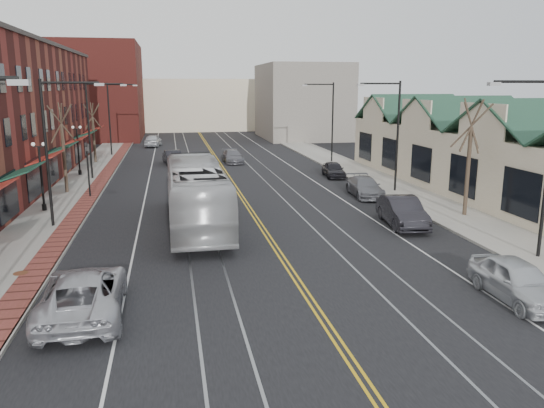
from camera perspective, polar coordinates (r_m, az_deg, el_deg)
name	(u,v)px	position (r m, az deg, el deg)	size (l,w,h in m)	color
ground	(337,342)	(17.13, 7.05, -14.49)	(160.00, 160.00, 0.00)	black
sidewalk_left	(58,211)	(36.04, -22.01, -0.69)	(4.00, 120.00, 0.15)	gray
sidewalk_right	(413,196)	(39.13, 14.90, 0.80)	(4.00, 120.00, 0.15)	gray
building_right	(492,163)	(41.72, 22.55, 4.07)	(8.00, 36.00, 4.60)	beige
backdrop_left	(93,91)	(85.22, -18.74, 11.39)	(14.00, 18.00, 14.00)	maroon
backdrop_mid	(196,104)	(99.65, -8.18, 10.55)	(22.00, 14.00, 9.00)	beige
backdrop_right	(302,102)	(81.95, 3.25, 10.95)	(12.00, 16.00, 11.00)	slate
streetlight_l_1	(54,138)	(31.22, -22.40, 6.59)	(3.33, 0.25, 8.00)	black
streetlight_l_2	(94,120)	(46.97, -18.62, 8.57)	(3.33, 0.25, 8.00)	black
streetlight_l_3	(113,111)	(62.85, -16.72, 9.54)	(3.33, 0.25, 8.00)	black
streetlight_r_0	(541,150)	(26.06, 26.93, 5.18)	(3.33, 0.25, 8.00)	black
streetlight_r_1	(392,125)	(39.88, 12.81, 8.31)	(3.33, 0.25, 8.00)	black
streetlight_r_2	(328,114)	(54.90, 6.09, 9.63)	(3.33, 0.25, 8.00)	black
lamppost_l_2	(42,178)	(35.82, -23.54, 2.58)	(0.84, 0.28, 4.27)	black
lamppost_l_3	(78,151)	(49.44, -20.11, 5.34)	(0.84, 0.28, 4.27)	black
tree_left_near	(63,146)	(41.42, -21.54, 5.80)	(1.78, 1.37, 6.48)	#382B21
tree_left_far	(93,131)	(57.17, -18.65, 7.40)	(1.66, 1.28, 6.02)	#382B21
tree_right_mid	(469,156)	(33.58, 20.43, 4.91)	(1.90, 1.46, 6.93)	#382B21
manhole_far	(21,273)	(24.57, -25.41, -6.73)	(0.60, 0.60, 0.02)	#592D19
traffic_signal	(88,165)	(39.28, -19.20, 3.94)	(0.18, 0.15, 3.80)	black
transit_bus	(196,194)	(30.12, -8.15, 1.05)	(3.05, 13.06, 3.64)	#BABABC
parked_suv	(84,293)	(19.54, -19.62, -9.04)	(2.69, 5.83, 1.62)	#B5B5BC
parked_car_a	(517,280)	(21.68, 24.88, -7.46)	(1.82, 4.52, 1.54)	silver
parked_car_b	(402,212)	(30.83, 13.84, -0.81)	(1.75, 5.02, 1.65)	black
parked_car_c	(365,187)	(38.65, 9.95, 1.82)	(1.94, 4.76, 1.38)	slate
parked_car_d	(334,170)	(46.55, 6.64, 3.70)	(1.58, 3.92, 1.33)	black
distant_car_left	(172,157)	(55.20, -10.70, 5.01)	(1.53, 4.38, 1.44)	black
distant_car_right	(233,156)	(55.15, -4.26, 5.12)	(1.86, 4.58, 1.33)	slate
distant_car_far	(153,141)	(71.72, -12.68, 6.68)	(1.89, 4.71, 1.60)	silver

